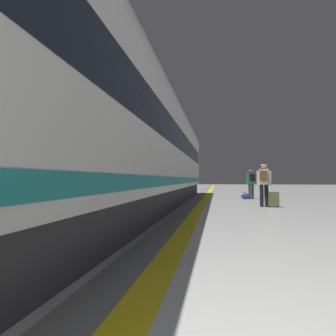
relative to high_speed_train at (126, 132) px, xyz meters
name	(u,v)px	position (x,y,z in m)	size (l,w,h in m)	color
safety_line_strip	(197,212)	(2.13, 0.76, -2.50)	(0.36, 80.00, 0.01)	yellow
tactile_edge_band	(186,212)	(1.79, 0.76, -2.50)	(0.64, 80.00, 0.01)	slate
high_speed_train	(126,132)	(0.00, 0.00, 0.00)	(2.94, 27.89, 4.97)	#38383D
passenger_near	(264,180)	(4.53, 2.87, -1.49)	(0.52, 0.38, 1.70)	black
suitcase_near	(273,199)	(4.85, 2.78, -2.19)	(0.38, 0.24, 0.57)	#596038
passenger_mid	(264,180)	(5.31, 8.18, -1.52)	(0.53, 0.22, 1.70)	#383842
duffel_bag_mid	(271,196)	(5.63, 8.00, -2.35)	(0.44, 0.26, 0.36)	navy
passenger_far	(251,181)	(4.55, 7.32, -1.54)	(0.47, 0.39, 1.63)	#383842
duffel_bag_far	(245,196)	(4.22, 7.20, -2.35)	(0.44, 0.26, 0.36)	navy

